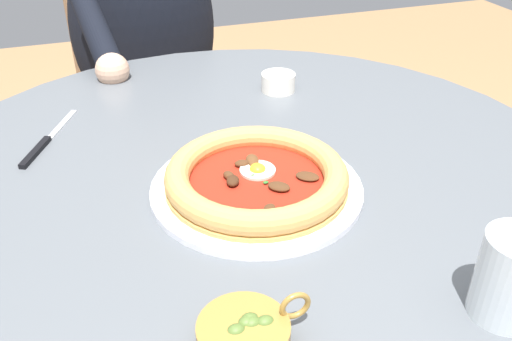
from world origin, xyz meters
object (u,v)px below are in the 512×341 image
Objects in this scene: steak_knife at (43,145)px; diner_person at (152,100)px; cafe_chair_diner at (143,88)px; ramekin_capers at (278,82)px; pizza_on_plate at (257,179)px; dining_table at (249,228)px; water_glass at (510,282)px; olive_pan at (245,333)px.

diner_person reaches higher than steak_knife.
steak_knife is 0.78m from cafe_chair_diner.
ramekin_capers is 0.08× the size of cafe_chair_diner.
pizza_on_plate is 1.59× the size of steak_knife.
ramekin_capers reaches higher than dining_table.
dining_table is 0.90× the size of diner_person.
water_glass is 0.52× the size of steak_knife.
pizza_on_plate is 0.97m from cafe_chair_diner.
ramekin_capers is (0.15, 0.26, 0.14)m from dining_table.
diner_person is (-0.04, 0.74, -0.08)m from dining_table.
pizza_on_plate is at bearing -115.73° from ramekin_capers.
steak_knife is (-0.30, 0.17, 0.12)m from dining_table.
diner_person is at bearing 92.51° from pizza_on_plate.
cafe_chair_diner is (-0.20, 0.62, -0.24)m from ramekin_capers.
diner_person reaches higher than olive_pan.
water_glass is at bearing -10.13° from olive_pan.
water_glass is 0.12× the size of cafe_chair_diner.
olive_pan is 0.14× the size of cafe_chair_diner.
diner_person is 1.41× the size of cafe_chair_diner.
diner_person is (0.25, 0.57, -0.20)m from steak_knife.
water_glass reaches higher than ramekin_capers.
cafe_chair_diner is at bearing 107.68° from ramekin_capers.
water_glass reaches higher than dining_table.
dining_table is 0.43m from water_glass.
dining_table is 10.80× the size of water_glass.
olive_pan is 1.22m from cafe_chair_diner.
ramekin_capers is at bearing 60.32° from dining_table.
ramekin_capers is (0.44, 0.09, 0.02)m from steak_knife.
steak_knife is (-0.29, 0.24, -0.02)m from pizza_on_plate.
ramekin_capers is at bearing 91.54° from water_glass.
water_glass is at bearing -80.24° from cafe_chair_diner.
olive_pan reaches higher than ramekin_capers.
diner_person is 0.14m from cafe_chair_diner.
cafe_chair_diner is (-0.05, 0.88, -0.10)m from dining_table.
pizza_on_plate is 0.37m from steak_knife.
ramekin_capers is at bearing 66.21° from olive_pan.
pizza_on_plate is at bearing -87.49° from diner_person.
ramekin_capers is at bearing 11.05° from steak_knife.
diner_person reaches higher than water_glass.
steak_knife is at bearing -168.95° from ramekin_capers.
olive_pan is 0.10× the size of diner_person.
steak_knife is at bearing 149.89° from dining_table.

